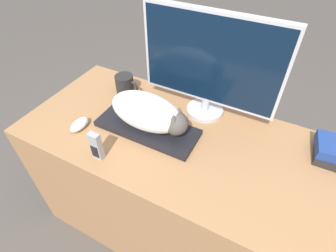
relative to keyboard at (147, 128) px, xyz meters
name	(u,v)px	position (x,y,z in m)	size (l,w,h in m)	color
desk	(186,192)	(0.20, 0.02, -0.38)	(1.49, 0.63, 0.74)	#9E7047
keyboard	(147,128)	(0.00, 0.00, 0.00)	(0.44, 0.17, 0.02)	black
cat	(149,113)	(0.02, 0.00, 0.09)	(0.35, 0.15, 0.16)	white
monitor	(210,63)	(0.17, 0.23, 0.24)	(0.59, 0.17, 0.46)	#B7B7BC
computer_mouse	(79,124)	(-0.27, -0.13, 0.01)	(0.05, 0.10, 0.04)	silver
coffee_mug	(125,85)	(-0.24, 0.18, 0.04)	(0.12, 0.09, 0.10)	black
phone	(96,146)	(-0.09, -0.22, 0.05)	(0.04, 0.03, 0.13)	#99999E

